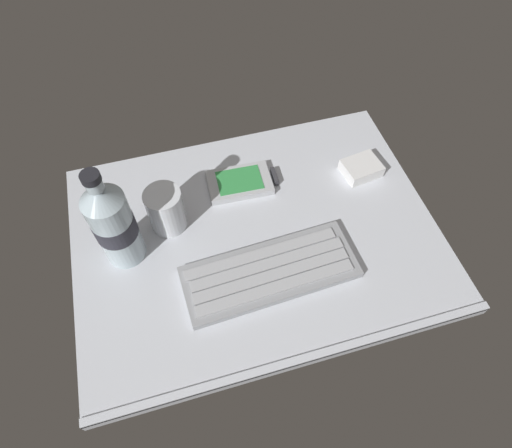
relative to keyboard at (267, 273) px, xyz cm
name	(u,v)px	position (x,y,z in cm)	size (l,w,h in cm)	color
ground_plane	(256,237)	(0.42, 8.21, -1.79)	(64.00, 48.00, 2.80)	silver
keyboard	(267,273)	(0.00, 0.00, 0.00)	(29.51, 12.43, 1.70)	#93969B
handheld_device	(243,182)	(1.08, 19.93, -0.08)	(13.06, 8.16, 1.50)	#B7BABF
juice_cup	(166,211)	(-14.01, 14.75, 3.10)	(6.40, 6.40, 8.50)	silver
water_bottle	(113,223)	(-22.09, 10.80, 8.20)	(6.73, 6.73, 20.80)	silver
charger_block	(361,168)	(24.00, 16.52, 0.39)	(7.00, 5.60, 2.40)	white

